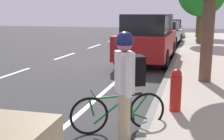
% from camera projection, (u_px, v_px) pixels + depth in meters
% --- Properties ---
extents(ground, '(55.20, 55.20, 0.00)m').
position_uv_depth(ground, '(124.00, 61.00, 12.01)').
color(ground, '#373737').
extents(sidewalk, '(3.61, 34.50, 0.14)m').
position_uv_depth(sidewalk, '(223.00, 64.00, 10.92)').
color(sidewalk, '#AC9E90').
rests_on(sidewalk, ground).
extents(curb_edge, '(0.16, 34.50, 0.14)m').
position_uv_depth(curb_edge, '(174.00, 62.00, 11.43)').
color(curb_edge, gray).
rests_on(curb_edge, ground).
extents(lane_stripe_centre, '(0.14, 31.60, 0.01)m').
position_uv_depth(lane_stripe_centre, '(43.00, 64.00, 11.47)').
color(lane_stripe_centre, white).
rests_on(lane_stripe_centre, ground).
extents(lane_stripe_bike_edge, '(0.12, 34.50, 0.01)m').
position_uv_depth(lane_stripe_bike_edge, '(138.00, 62.00, 11.84)').
color(lane_stripe_bike_edge, white).
rests_on(lane_stripe_bike_edge, ground).
extents(parked_suv_red_second, '(2.03, 4.73, 1.99)m').
position_uv_depth(parked_suv_red_second, '(148.00, 38.00, 11.65)').
color(parked_suv_red_second, maroon).
rests_on(parked_suv_red_second, ground).
extents(parked_sedan_silver_mid, '(2.07, 4.51, 1.52)m').
position_uv_depth(parked_sedan_silver_mid, '(165.00, 33.00, 18.12)').
color(parked_sedan_silver_mid, '#B7BABF').
rests_on(parked_sedan_silver_mid, ground).
extents(parked_sedan_grey_far, '(1.90, 4.43, 1.52)m').
position_uv_depth(parked_sedan_grey_far, '(172.00, 28.00, 23.59)').
color(parked_sedan_grey_far, slate).
rests_on(parked_sedan_grey_far, ground).
extents(bicycle_at_curb, '(1.49, 0.90, 0.72)m').
position_uv_depth(bicycle_at_curb, '(119.00, 112.00, 4.85)').
color(bicycle_at_curb, black).
rests_on(bicycle_at_curb, ground).
extents(cyclist_with_backpack, '(0.51, 0.56, 1.78)m').
position_uv_depth(cyclist_with_backpack, '(126.00, 77.00, 4.22)').
color(cyclist_with_backpack, '#C6B284').
rests_on(cyclist_with_backpack, ground).
extents(fire_hydrant, '(0.22, 0.22, 0.84)m').
position_uv_depth(fire_hydrant, '(176.00, 90.00, 5.45)').
color(fire_hydrant, red).
rests_on(fire_hydrant, sidewalk).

